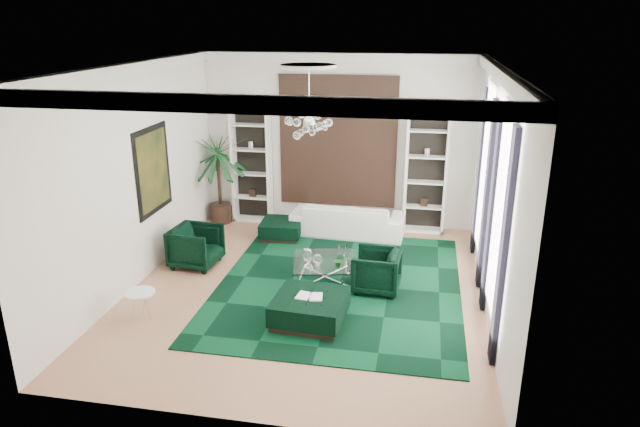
% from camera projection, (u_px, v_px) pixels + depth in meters
% --- Properties ---
extents(floor, '(6.00, 7.00, 0.02)m').
position_uv_depth(floor, '(307.00, 290.00, 9.96)').
color(floor, tan).
rests_on(floor, ground).
extents(ceiling, '(6.00, 7.00, 0.02)m').
position_uv_depth(ceiling, '(305.00, 65.00, 8.71)').
color(ceiling, white).
rests_on(ceiling, ground).
extents(wall_back, '(6.00, 0.02, 3.80)m').
position_uv_depth(wall_back, '(338.00, 141.00, 12.59)').
color(wall_back, white).
rests_on(wall_back, ground).
extents(wall_front, '(6.00, 0.02, 3.80)m').
position_uv_depth(wall_front, '(238.00, 275.00, 6.07)').
color(wall_front, white).
rests_on(wall_front, ground).
extents(wall_left, '(0.02, 7.00, 3.80)m').
position_uv_depth(wall_left, '(135.00, 176.00, 9.85)').
color(wall_left, white).
rests_on(wall_left, ground).
extents(wall_right, '(0.02, 7.00, 3.80)m').
position_uv_depth(wall_right, '(496.00, 195.00, 8.81)').
color(wall_right, white).
rests_on(wall_right, ground).
extents(crown_molding, '(6.00, 7.00, 0.18)m').
position_uv_depth(crown_molding, '(305.00, 72.00, 8.74)').
color(crown_molding, white).
rests_on(crown_molding, ceiling).
extents(ceiling_medallion, '(0.90, 0.90, 0.05)m').
position_uv_depth(ceiling_medallion, '(309.00, 66.00, 9.00)').
color(ceiling_medallion, white).
rests_on(ceiling_medallion, ceiling).
extents(tapestry, '(2.50, 0.06, 2.80)m').
position_uv_depth(tapestry, '(338.00, 142.00, 12.55)').
color(tapestry, black).
rests_on(tapestry, wall_back).
extents(shelving_left, '(0.90, 0.38, 2.80)m').
position_uv_depth(shelving_left, '(252.00, 162.00, 12.91)').
color(shelving_left, white).
rests_on(shelving_left, floor).
extents(shelving_right, '(0.90, 0.38, 2.80)m').
position_uv_depth(shelving_right, '(426.00, 170.00, 12.24)').
color(shelving_right, white).
rests_on(shelving_right, floor).
extents(painting, '(0.04, 1.30, 1.60)m').
position_uv_depth(painting, '(154.00, 170.00, 10.41)').
color(painting, black).
rests_on(painting, wall_left).
extents(window_near, '(0.03, 1.10, 2.90)m').
position_uv_depth(window_near, '(501.00, 213.00, 7.98)').
color(window_near, white).
rests_on(window_near, wall_right).
extents(curtain_near_a, '(0.07, 0.30, 3.25)m').
position_uv_depth(curtain_near_a, '(503.00, 251.00, 7.34)').
color(curtain_near_a, black).
rests_on(curtain_near_a, floor).
extents(curtain_near_b, '(0.07, 0.30, 3.25)m').
position_uv_depth(curtain_near_b, '(491.00, 212.00, 8.79)').
color(curtain_near_b, black).
rests_on(curtain_near_b, floor).
extents(window_far, '(0.03, 1.10, 2.90)m').
position_uv_depth(window_far, '(486.00, 170.00, 10.21)').
color(window_far, white).
rests_on(window_far, wall_right).
extents(curtain_far_a, '(0.07, 0.30, 3.25)m').
position_uv_depth(curtain_far_a, '(486.00, 196.00, 9.58)').
color(curtain_far_a, black).
rests_on(curtain_far_a, floor).
extents(curtain_far_b, '(0.07, 0.30, 3.25)m').
position_uv_depth(curtain_far_b, '(479.00, 173.00, 11.03)').
color(curtain_far_b, black).
rests_on(curtain_far_b, floor).
extents(rug, '(4.20, 5.00, 0.02)m').
position_uv_depth(rug, '(339.00, 285.00, 10.10)').
color(rug, black).
rests_on(rug, floor).
extents(sofa, '(2.45, 1.05, 0.70)m').
position_uv_depth(sofa, '(348.00, 219.00, 12.36)').
color(sofa, white).
rests_on(sofa, floor).
extents(armchair_left, '(0.93, 0.91, 0.78)m').
position_uv_depth(armchair_left, '(196.00, 246.00, 10.79)').
color(armchair_left, black).
rests_on(armchair_left, floor).
extents(armchair_right, '(0.84, 0.82, 0.73)m').
position_uv_depth(armchair_right, '(376.00, 271.00, 9.81)').
color(armchair_right, black).
rests_on(armchair_right, floor).
extents(coffee_table, '(1.32, 1.32, 0.39)m').
position_uv_depth(coffee_table, '(325.00, 271.00, 10.22)').
color(coffee_table, white).
rests_on(coffee_table, floor).
extents(ottoman_side, '(0.89, 0.89, 0.38)m').
position_uv_depth(ottoman_side, '(282.00, 229.00, 12.23)').
color(ottoman_side, black).
rests_on(ottoman_side, floor).
extents(ottoman_front, '(1.14, 1.14, 0.43)m').
position_uv_depth(ottoman_front, '(310.00, 309.00, 8.84)').
color(ottoman_front, black).
rests_on(ottoman_front, floor).
extents(book, '(0.41, 0.27, 0.03)m').
position_uv_depth(book, '(310.00, 296.00, 8.76)').
color(book, white).
rests_on(book, ottoman_front).
extents(side_table, '(0.62, 0.62, 0.45)m').
position_uv_depth(side_table, '(141.00, 306.00, 8.91)').
color(side_table, white).
rests_on(side_table, floor).
extents(palm, '(1.97, 1.97, 2.64)m').
position_uv_depth(palm, '(218.00, 167.00, 12.80)').
color(palm, '#144A1F').
rests_on(palm, floor).
extents(chandelier, '(1.08, 1.08, 0.74)m').
position_uv_depth(chandelier, '(309.00, 122.00, 9.44)').
color(chandelier, white).
rests_on(chandelier, ceiling).
extents(table_plant, '(0.17, 0.14, 0.26)m').
position_uv_depth(table_plant, '(339.00, 260.00, 9.85)').
color(table_plant, '#144A1F').
rests_on(table_plant, coffee_table).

